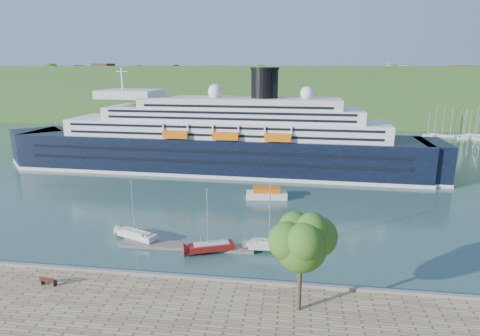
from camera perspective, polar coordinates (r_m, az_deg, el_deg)
ground at (r=47.21m, az=-9.91°, el=-15.91°), size 400.00×400.00×0.00m
far_hillside at (r=184.57m, az=3.89°, el=10.54°), size 400.00×50.00×24.00m
quay_coping at (r=46.48m, az=-10.05°, el=-14.80°), size 220.00×0.50×0.30m
cruise_ship at (r=91.92m, az=-3.47°, el=6.80°), size 105.35×18.61×23.56m
park_bench at (r=48.53m, az=-25.57°, el=-14.19°), size 1.83×0.87×1.14m
promenade_tree at (r=38.33m, az=8.59°, el=-12.59°), size 6.44×6.44×10.67m
floating_pontoon at (r=55.15m, az=-7.57°, el=-10.95°), size 18.26×2.69×0.40m
sailboat_white_near at (r=56.97m, az=-14.63°, el=-6.07°), size 6.77×4.18×8.48m
sailboat_red at (r=51.80m, az=-4.14°, el=-7.75°), size 6.69×4.09×8.38m
sailboat_white_far at (r=52.11m, az=4.80°, el=-7.18°), size 7.16×2.29×9.15m
tender_launch at (r=73.98m, az=3.80°, el=-3.54°), size 7.80×3.33×2.10m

